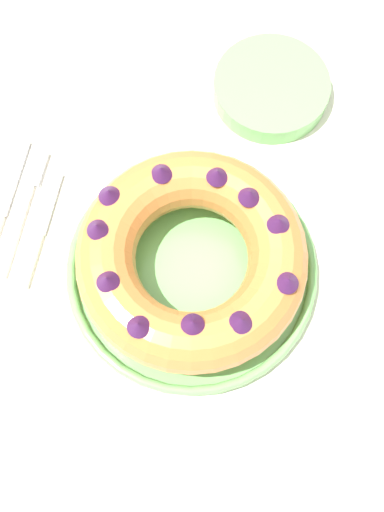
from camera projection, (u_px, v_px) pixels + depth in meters
The scene contains 7 objects.
ground_plane at pixel (185, 361), 1.51m from camera, with size 8.00×8.00×0.00m, color gray.
dining_table at pixel (179, 286), 0.85m from camera, with size 1.44×1.25×0.78m.
serving_dish at pixel (192, 268), 0.76m from camera, with size 0.32×0.32×0.02m.
bundt_cake at pixel (192, 256), 0.71m from camera, with size 0.28×0.28×0.09m.
fork at pixel (25, 203), 0.80m from camera, with size 0.02×0.18×0.01m.
cake_knife at pixel (37, 236), 0.78m from camera, with size 0.02×0.16×0.01m.
side_bowl at pixel (271, 88), 0.84m from camera, with size 0.16×0.16×0.03m, color #6BB760.
Camera 1 is at (0.06, -0.22, 1.51)m, focal length 42.00 mm.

